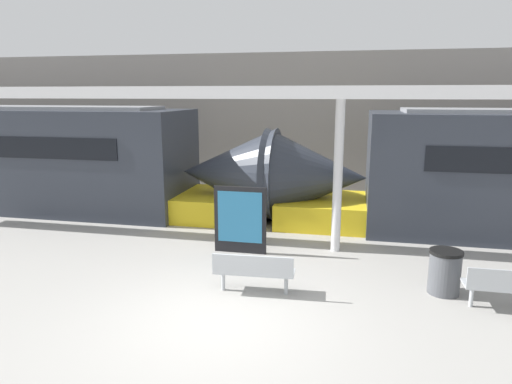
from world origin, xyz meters
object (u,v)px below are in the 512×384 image
at_px(trash_bin, 445,272).
at_px(support_column_near, 338,177).
at_px(bench_near, 254,270).
at_px(poster_board, 240,220).

bearing_deg(trash_bin, support_column_near, 136.21).
xyz_separation_m(bench_near, support_column_near, (1.35, 2.71, 1.26)).
distance_m(bench_near, poster_board, 2.26).
bearing_deg(bench_near, poster_board, 107.31).
relative_size(poster_board, support_column_near, 0.45).
height_order(trash_bin, poster_board, poster_board).
height_order(bench_near, support_column_near, support_column_near).
xyz_separation_m(bench_near, poster_board, (-0.78, 2.10, 0.32)).
distance_m(bench_near, support_column_near, 3.28).
height_order(bench_near, trash_bin, trash_bin).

